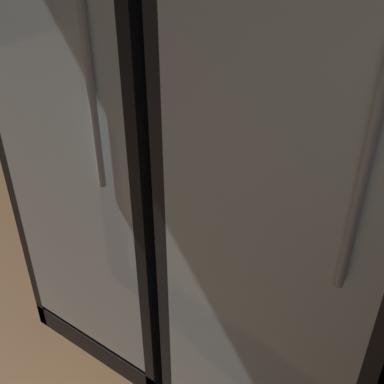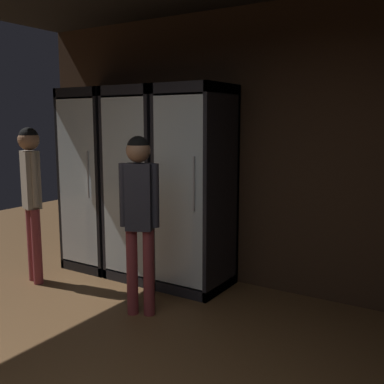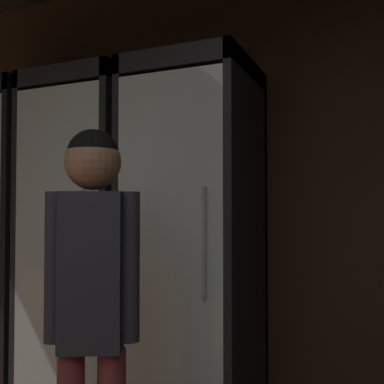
# 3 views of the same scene
# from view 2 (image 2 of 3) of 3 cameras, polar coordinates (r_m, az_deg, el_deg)

# --- Properties ---
(wall_back) EXTENTS (6.00, 0.06, 2.80)m
(wall_back) POSITION_cam_2_polar(r_m,az_deg,el_deg) (4.51, 10.95, 5.05)
(wall_back) COLOR #382619
(wall_back) RESTS_ON ground
(cooler_far_left) EXTENTS (0.63, 0.69, 2.05)m
(cooler_far_left) POSITION_cam_2_polar(r_m,az_deg,el_deg) (5.37, -11.39, 1.34)
(cooler_far_left) COLOR black
(cooler_far_left) RESTS_ON ground
(cooler_left) EXTENTS (0.63, 0.69, 2.05)m
(cooler_left) POSITION_cam_2_polar(r_m,az_deg,el_deg) (4.94, -5.78, 0.84)
(cooler_left) COLOR black
(cooler_left) RESTS_ON ground
(cooler_center) EXTENTS (0.63, 0.69, 2.05)m
(cooler_center) POSITION_cam_2_polar(r_m,az_deg,el_deg) (4.57, 0.82, 0.29)
(cooler_center) COLOR black
(cooler_center) RESTS_ON ground
(shopper_near) EXTENTS (0.32, 0.23, 1.57)m
(shopper_near) POSITION_cam_2_polar(r_m,az_deg,el_deg) (3.89, -6.65, -1.56)
(shopper_near) COLOR brown
(shopper_near) RESTS_ON ground
(shopper_far) EXTENTS (0.28, 0.22, 1.63)m
(shopper_far) POSITION_cam_2_polar(r_m,az_deg,el_deg) (4.95, -19.60, 0.82)
(shopper_far) COLOR brown
(shopper_far) RESTS_ON ground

